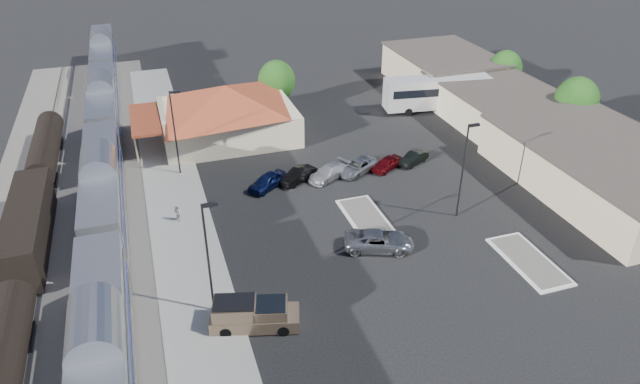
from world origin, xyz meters
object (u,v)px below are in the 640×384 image
object	(u,v)px
suv	(379,241)
coach_bus	(437,92)
pickup_truck	(255,315)
station_depot	(226,111)

from	to	relation	value
suv	coach_bus	bearing A→B (deg)	-15.86
pickup_truck	coach_bus	distance (m)	44.64
suv	coach_bus	xyz separation A→B (m)	(19.28, 26.28, 1.70)
station_depot	pickup_truck	xyz separation A→B (m)	(-3.94, -32.29, -2.13)
pickup_truck	suv	size ratio (longest dim) A/B	1.12
suv	station_depot	bearing A→B (deg)	36.81
station_depot	suv	bearing A→B (deg)	-73.60
coach_bus	suv	bearing A→B (deg)	151.95
station_depot	pickup_truck	size ratio (longest dim) A/B	2.84
suv	coach_bus	world-z (taller)	coach_bus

